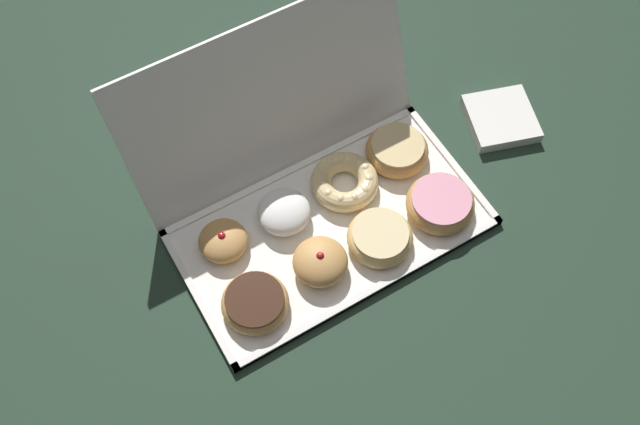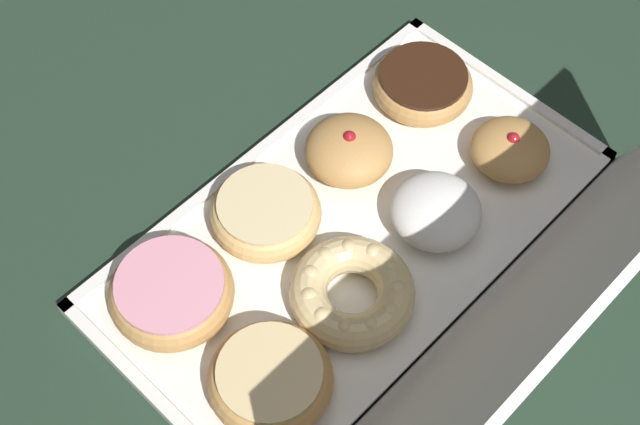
{
  "view_description": "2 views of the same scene",
  "coord_description": "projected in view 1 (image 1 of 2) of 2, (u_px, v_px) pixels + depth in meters",
  "views": [
    {
      "loc": [
        -0.31,
        -0.48,
        1.12
      ],
      "look_at": [
        -0.02,
        0.01,
        0.06
      ],
      "focal_mm": 40.91,
      "sensor_mm": 36.0,
      "label": 1
    },
    {
      "loc": [
        0.37,
        0.31,
        0.79
      ],
      "look_at": [
        0.02,
        -0.02,
        0.04
      ],
      "focal_mm": 51.32,
      "sensor_mm": 36.0,
      "label": 2
    }
  ],
  "objects": [
    {
      "name": "ground_plane",
      "position": [
        331.0,
        230.0,
        1.26
      ],
      "size": [
        3.0,
        3.0,
        0.0
      ],
      "primitive_type": "plane",
      "color": "#233828"
    },
    {
      "name": "donut_box",
      "position": [
        331.0,
        228.0,
        1.26
      ],
      "size": [
        0.52,
        0.28,
        0.01
      ],
      "color": "white",
      "rests_on": "ground"
    },
    {
      "name": "box_lid_open",
      "position": [
        271.0,
        101.0,
        1.22
      ],
      "size": [
        0.52,
        0.12,
        0.27
      ],
      "primitive_type": "cube",
      "rotation": [
        1.17,
        0.0,
        0.0
      ],
      "color": "white",
      "rests_on": "ground"
    },
    {
      "name": "chocolate_frosted_donut_0",
      "position": [
        255.0,
        303.0,
        1.17
      ],
      "size": [
        0.11,
        0.11,
        0.03
      ],
      "color": "tan",
      "rests_on": "donut_box"
    },
    {
      "name": "jelly_filled_donut_1",
      "position": [
        320.0,
        262.0,
        1.2
      ],
      "size": [
        0.09,
        0.09,
        0.05
      ],
      "color": "tan",
      "rests_on": "donut_box"
    },
    {
      "name": "glazed_ring_donut_2",
      "position": [
        380.0,
        237.0,
        1.22
      ],
      "size": [
        0.11,
        0.11,
        0.04
      ],
      "color": "#E5B770",
      "rests_on": "donut_box"
    },
    {
      "name": "pink_frosted_donut_3",
      "position": [
        440.0,
        203.0,
        1.25
      ],
      "size": [
        0.12,
        0.12,
        0.04
      ],
      "color": "tan",
      "rests_on": "donut_box"
    },
    {
      "name": "jelly_filled_donut_4",
      "position": [
        223.0,
        241.0,
        1.22
      ],
      "size": [
        0.08,
        0.08,
        0.04
      ],
      "color": "tan",
      "rests_on": "donut_box"
    },
    {
      "name": "powdered_filled_donut_5",
      "position": [
        284.0,
        212.0,
        1.24
      ],
      "size": [
        0.09,
        0.09,
        0.05
      ],
      "color": "white",
      "rests_on": "donut_box"
    },
    {
      "name": "cruller_donut_6",
      "position": [
        345.0,
        181.0,
        1.27
      ],
      "size": [
        0.12,
        0.12,
        0.04
      ],
      "color": "#EACC8C",
      "rests_on": "donut_box"
    },
    {
      "name": "glazed_ring_donut_7",
      "position": [
        397.0,
        150.0,
        1.3
      ],
      "size": [
        0.11,
        0.11,
        0.04
      ],
      "color": "tan",
      "rests_on": "donut_box"
    },
    {
      "name": "napkin_stack",
      "position": [
        501.0,
        119.0,
        1.36
      ],
      "size": [
        0.15,
        0.15,
        0.02
      ],
      "primitive_type": "cube",
      "rotation": [
        0.0,
        0.0,
        -0.32
      ],
      "color": "white",
      "rests_on": "ground"
    }
  ]
}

